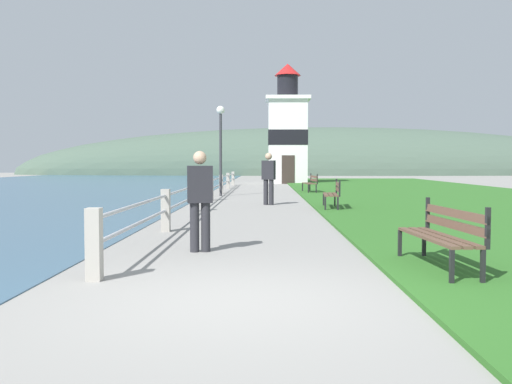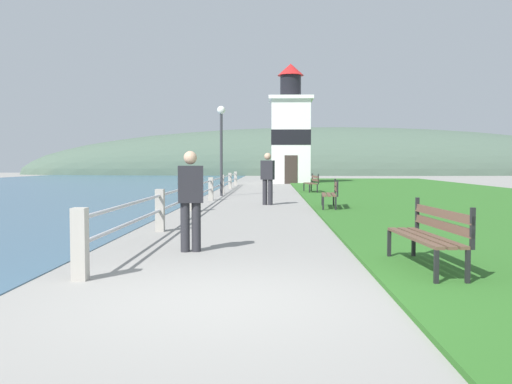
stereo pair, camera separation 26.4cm
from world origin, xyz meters
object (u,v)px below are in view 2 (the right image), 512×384
(park_bench_near, at_px, (431,232))
(park_bench_midway, at_px, (332,192))
(lighthouse, at_px, (290,133))
(person_by_railing, at_px, (268,177))
(park_bench_far, at_px, (312,182))
(person_strolling, at_px, (191,197))
(lamp_post, at_px, (221,134))

(park_bench_near, height_order, park_bench_midway, same)
(park_bench_midway, bearing_deg, park_bench_near, 95.46)
(lighthouse, height_order, person_by_railing, lighthouse)
(park_bench_far, distance_m, person_strolling, 18.75)
(park_bench_near, relative_size, person_by_railing, 1.11)
(park_bench_midway, bearing_deg, lighthouse, -84.53)
(park_bench_near, height_order, person_strolling, person_strolling)
(park_bench_near, relative_size, park_bench_far, 1.12)
(park_bench_near, distance_m, lighthouse, 33.83)
(park_bench_midway, distance_m, lamp_post, 8.61)
(park_bench_far, distance_m, person_by_railing, 8.23)
(person_strolling, distance_m, person_by_railing, 10.58)
(lighthouse, relative_size, person_by_railing, 4.75)
(park_bench_near, bearing_deg, park_bench_midway, -93.08)
(park_bench_near, relative_size, lamp_post, 0.51)
(park_bench_midway, xyz_separation_m, lighthouse, (-0.53, 23.40, 3.07))
(park_bench_midway, relative_size, person_by_railing, 1.05)
(person_strolling, distance_m, lamp_post, 15.98)
(park_bench_near, xyz_separation_m, park_bench_far, (-0.14, 20.14, -0.00))
(lamp_post, bearing_deg, park_bench_midway, -60.52)
(lighthouse, relative_size, person_strolling, 5.20)
(person_by_railing, xyz_separation_m, lamp_post, (-2.08, 5.34, 1.76))
(lighthouse, height_order, person_strolling, lighthouse)
(park_bench_midway, relative_size, lamp_post, 0.48)
(lighthouse, xyz_separation_m, lamp_post, (-3.57, -16.16, -0.87))
(lamp_post, bearing_deg, lighthouse, 77.54)
(person_strolling, xyz_separation_m, lamp_post, (-0.90, 15.84, 1.84))
(park_bench_near, height_order, person_by_railing, person_by_railing)
(park_bench_near, bearing_deg, lighthouse, -93.08)
(park_bench_midway, height_order, lamp_post, lamp_post)
(park_bench_midway, xyz_separation_m, person_strolling, (-3.20, -8.60, 0.36))
(park_bench_near, distance_m, person_by_railing, 12.40)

